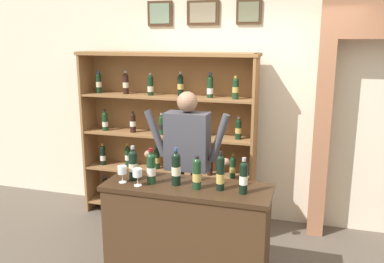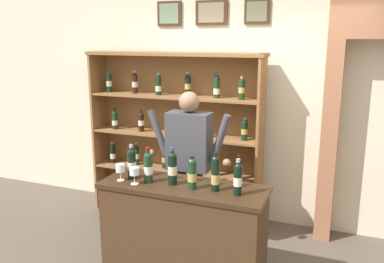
{
  "view_description": "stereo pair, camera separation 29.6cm",
  "coord_description": "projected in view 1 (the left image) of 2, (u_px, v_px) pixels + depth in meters",
  "views": [
    {
      "loc": [
        0.77,
        -3.07,
        2.17
      ],
      "look_at": [
        -0.27,
        0.4,
        1.33
      ],
      "focal_mm": 37.58,
      "sensor_mm": 36.0,
      "label": 1
    },
    {
      "loc": [
        1.05,
        -2.97,
        2.17
      ],
      "look_at": [
        -0.27,
        0.4,
        1.33
      ],
      "focal_mm": 37.58,
      "sensor_mm": 36.0,
      "label": 2
    }
  ],
  "objects": [
    {
      "name": "tasting_counter",
      "position": [
        187.0,
        237.0,
        3.51
      ],
      "size": [
        1.43,
        0.51,
        0.95
      ],
      "color": "#422B19",
      "rests_on": "ground"
    },
    {
      "name": "tasting_bottle_super_tuscan",
      "position": [
        133.0,
        164.0,
        3.52
      ],
      "size": [
        0.08,
        0.08,
        0.31
      ],
      "color": "black",
      "rests_on": "tasting_counter"
    },
    {
      "name": "tasting_bottle_vin_santo",
      "position": [
        197.0,
        173.0,
        3.3
      ],
      "size": [
        0.07,
        0.07,
        0.28
      ],
      "color": "#19381E",
      "rests_on": "tasting_counter"
    },
    {
      "name": "wine_glass_left",
      "position": [
        137.0,
        174.0,
        3.37
      ],
      "size": [
        0.08,
        0.08,
        0.15
      ],
      "color": "silver",
      "rests_on": "tasting_counter"
    },
    {
      "name": "wine_shelf",
      "position": [
        168.0,
        132.0,
        4.83
      ],
      "size": [
        2.15,
        0.37,
        2.02
      ],
      "color": "olive",
      "rests_on": "ground"
    },
    {
      "name": "tasting_bottle_prosecco",
      "position": [
        176.0,
        168.0,
        3.38
      ],
      "size": [
        0.08,
        0.08,
        0.33
      ],
      "color": "black",
      "rests_on": "tasting_counter"
    },
    {
      "name": "tasting_bottle_grappa",
      "position": [
        220.0,
        173.0,
        3.27
      ],
      "size": [
        0.07,
        0.07,
        0.33
      ],
      "color": "black",
      "rests_on": "tasting_counter"
    },
    {
      "name": "wine_glass_right",
      "position": [
        122.0,
        171.0,
        3.45
      ],
      "size": [
        0.08,
        0.08,
        0.15
      ],
      "color": "silver",
      "rests_on": "tasting_counter"
    },
    {
      "name": "back_wall",
      "position": [
        244.0,
        91.0,
        4.78
      ],
      "size": [
        12.0,
        0.19,
        3.11
      ],
      "color": "beige",
      "rests_on": "ground"
    },
    {
      "name": "tasting_bottle_bianco",
      "position": [
        244.0,
        177.0,
        3.19
      ],
      "size": [
        0.07,
        0.07,
        0.3
      ],
      "color": "black",
      "rests_on": "tasting_counter"
    },
    {
      "name": "tasting_bottle_brunello",
      "position": [
        151.0,
        167.0,
        3.42
      ],
      "size": [
        0.08,
        0.08,
        0.31
      ],
      "color": "#19381E",
      "rests_on": "tasting_counter"
    },
    {
      "name": "shopkeeper",
      "position": [
        187.0,
        155.0,
        3.98
      ],
      "size": [
        0.89,
        0.22,
        1.67
      ],
      "color": "#2D3347",
      "rests_on": "ground"
    }
  ]
}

